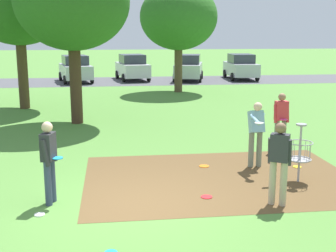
# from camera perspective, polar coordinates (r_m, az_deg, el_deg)

# --- Properties ---
(ground_plane) EXTENTS (160.00, 160.00, 0.00)m
(ground_plane) POSITION_cam_1_polar(r_m,az_deg,el_deg) (9.17, -4.25, -10.24)
(ground_plane) COLOR #518438
(dirt_tee_pad) EXTENTS (6.44, 4.46, 0.01)m
(dirt_tee_pad) POSITION_cam_1_polar(r_m,az_deg,el_deg) (10.90, 6.60, -6.61)
(dirt_tee_pad) COLOR brown
(dirt_tee_pad) RESTS_ON ground
(disc_golf_basket) EXTENTS (0.98, 0.58, 1.39)m
(disc_golf_basket) POSITION_cam_1_polar(r_m,az_deg,el_deg) (10.80, 16.15, -3.04)
(disc_golf_basket) COLOR #9E9EA3
(disc_golf_basket) RESTS_ON ground
(player_foreground_watching) EXTENTS (0.48, 0.41, 1.71)m
(player_foreground_watching) POSITION_cam_1_polar(r_m,az_deg,el_deg) (13.50, 14.21, 0.95)
(player_foreground_watching) COLOR slate
(player_foreground_watching) RESTS_ON ground
(player_throwing) EXTENTS (0.44, 0.49, 1.71)m
(player_throwing) POSITION_cam_1_polar(r_m,az_deg,el_deg) (9.34, -14.94, -3.94)
(player_throwing) COLOR #384260
(player_throwing) RESTS_ON ground
(player_waiting_left) EXTENTS (0.49, 0.45, 1.71)m
(player_waiting_left) POSITION_cam_1_polar(r_m,az_deg,el_deg) (9.21, 13.99, -4.10)
(player_waiting_left) COLOR tan
(player_waiting_left) RESTS_ON ground
(player_waiting_right) EXTENTS (0.45, 1.13, 1.71)m
(player_waiting_right) POSITION_cam_1_polar(r_m,az_deg,el_deg) (11.68, 11.18, -0.50)
(player_waiting_right) COLOR slate
(player_waiting_right) RESTS_ON ground
(frisbee_near_basket) EXTENTS (0.26, 0.26, 0.02)m
(frisbee_near_basket) POSITION_cam_1_polar(r_m,az_deg,el_deg) (11.76, 4.62, -5.13)
(frisbee_near_basket) COLOR orange
(frisbee_near_basket) RESTS_ON ground
(frisbee_by_tee) EXTENTS (0.20, 0.20, 0.02)m
(frisbee_by_tee) POSITION_cam_1_polar(r_m,az_deg,el_deg) (9.11, -16.06, -10.80)
(frisbee_by_tee) COLOR white
(frisbee_by_tee) RESTS_ON ground
(frisbee_mid_grass) EXTENTS (0.22, 0.22, 0.02)m
(frisbee_mid_grass) POSITION_cam_1_polar(r_m,az_deg,el_deg) (12.15, 16.14, -5.03)
(frisbee_mid_grass) COLOR gold
(frisbee_mid_grass) RESTS_ON ground
(frisbee_scattered_a) EXTENTS (0.24, 0.24, 0.02)m
(frisbee_scattered_a) POSITION_cam_1_polar(r_m,az_deg,el_deg) (9.66, 4.94, -9.00)
(frisbee_scattered_a) COLOR red
(frisbee_scattered_a) RESTS_ON ground
(tree_near_right) EXTENTS (4.35, 4.35, 6.55)m
(tree_near_right) POSITION_cam_1_polar(r_m,az_deg,el_deg) (21.37, -18.57, 14.61)
(tree_near_right) COLOR #4C3823
(tree_near_right) RESTS_ON ground
(tree_mid_left) EXTENTS (4.40, 4.40, 6.14)m
(tree_mid_left) POSITION_cam_1_polar(r_m,az_deg,el_deg) (26.04, 1.36, 13.70)
(tree_mid_left) COLOR brown
(tree_mid_left) RESTS_ON ground
(tree_mid_center) EXTENTS (4.22, 4.22, 6.34)m
(tree_mid_center) POSITION_cam_1_polar(r_m,az_deg,el_deg) (17.31, -12.11, 15.20)
(tree_mid_center) COLOR #422D1E
(tree_mid_center) RESTS_ON ground
(parking_lot_strip) EXTENTS (36.00, 6.00, 0.01)m
(parking_lot_strip) POSITION_cam_1_polar(r_m,az_deg,el_deg) (32.04, -6.54, 5.69)
(parking_lot_strip) COLOR #4C4C51
(parking_lot_strip) RESTS_ON ground
(parked_car_leftmost) EXTENTS (2.67, 4.49, 1.84)m
(parked_car_leftmost) POSITION_cam_1_polar(r_m,az_deg,el_deg) (32.02, -11.73, 7.17)
(parked_car_leftmost) COLOR #B2B7BC
(parked_car_leftmost) RESTS_ON ground
(parked_car_center_left) EXTENTS (2.45, 4.43, 1.84)m
(parked_car_center_left) POSITION_cam_1_polar(r_m,az_deg,el_deg) (32.76, -4.57, 7.48)
(parked_car_center_left) COLOR silver
(parked_car_center_left) RESTS_ON ground
(parked_car_center_right) EXTENTS (2.74, 4.51, 1.84)m
(parked_car_center_right) POSITION_cam_1_polar(r_m,az_deg,el_deg) (32.44, 2.64, 7.46)
(parked_car_center_right) COLOR #B2B7BC
(parked_car_center_right) RESTS_ON ground
(parked_car_rightmost) EXTENTS (2.12, 4.27, 1.84)m
(parked_car_rightmost) POSITION_cam_1_polar(r_m,az_deg,el_deg) (33.62, 9.27, 7.48)
(parked_car_rightmost) COLOR #B2B7BC
(parked_car_rightmost) RESTS_ON ground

